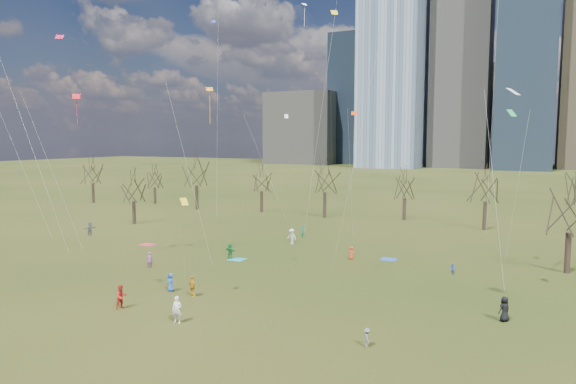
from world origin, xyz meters
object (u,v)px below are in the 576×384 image
at_px(blanket_teal, 237,259).
at_px(person_4, 192,286).
at_px(person_2, 121,297).
at_px(blanket_navy, 389,259).
at_px(blanket_crimson, 147,245).
at_px(person_1, 177,310).
at_px(person_0, 171,282).

height_order(blanket_teal, person_4, person_4).
bearing_deg(person_2, blanket_navy, -9.84).
xyz_separation_m(blanket_crimson, person_2, (13.97, -18.83, 0.89)).
height_order(blanket_teal, blanket_crimson, same).
relative_size(person_1, person_2, 1.02).
relative_size(person_1, person_4, 1.13).
height_order(blanket_teal, person_0, person_0).
height_order(blanket_teal, blanket_navy, same).
distance_m(blanket_teal, person_2, 17.08).
bearing_deg(person_1, blanket_navy, 58.23).
xyz_separation_m(blanket_teal, person_1, (6.02, -17.65, 0.91)).
bearing_deg(blanket_crimson, person_1, -44.89).
distance_m(blanket_crimson, person_0, 19.97).
height_order(person_0, person_4, person_4).
height_order(person_0, person_2, person_2).
xyz_separation_m(person_1, person_4, (-2.62, 5.32, -0.11)).
bearing_deg(person_0, blanket_navy, 74.83).
bearing_deg(blanket_crimson, person_2, -53.43).
bearing_deg(person_0, person_4, 11.87).
xyz_separation_m(blanket_navy, person_1, (-8.18, -24.51, 0.91)).
bearing_deg(person_0, blanket_teal, 114.48).
xyz_separation_m(blanket_teal, person_2, (0.48, -17.05, 0.89)).
relative_size(blanket_teal, person_2, 0.88).
distance_m(person_0, person_2, 5.08).
bearing_deg(person_1, blanket_crimson, 121.79).
xyz_separation_m(blanket_navy, person_0, (-13.24, -18.84, 0.75)).
bearing_deg(blanket_navy, person_4, -119.37).
xyz_separation_m(blanket_navy, blanket_crimson, (-27.68, -5.07, 0.00)).
relative_size(blanket_navy, blanket_crimson, 1.00).
relative_size(blanket_crimson, person_1, 0.86).
relative_size(blanket_navy, person_4, 0.97).
height_order(person_2, person_4, person_2).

